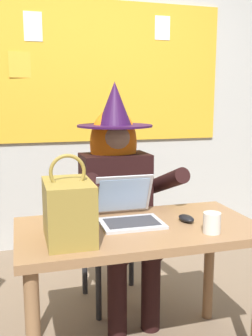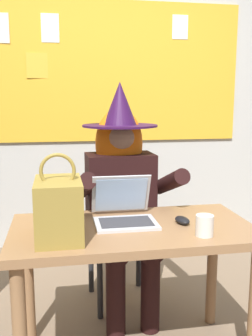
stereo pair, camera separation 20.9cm
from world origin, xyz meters
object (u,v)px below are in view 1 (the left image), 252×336
Objects in this scene: laptop at (128,212)px; coffee_mug at (212,223)px; handbag at (69,210)px; chair_at_desk at (112,223)px; person_costumed at (118,185)px; computer_mouse at (186,218)px; desk_main at (139,247)px.

laptop is 3.35× the size of coffee_mug.
chair_at_desk is at bearing 63.44° from handbag.
laptop is at bearing -10.11° from person_costumed.
person_costumed reaches higher than handbag.
handbag is 3.98× the size of coffee_mug.
laptop is at bearing 29.44° from handbag.
laptop reaches higher than computer_mouse.
laptop is 0.29m from computer_mouse.
computer_mouse is (0.28, -0.09, -0.03)m from laptop.
person_costumed is at bearing 58.73° from handbag.
chair_at_desk is 0.64× the size of person_costumed.
person_costumed is 4.46× the size of laptop.
chair_at_desk is at bearing 98.51° from computer_mouse.
laptop is 0.42m from coffee_mug.
coffee_mug is (0.29, -0.18, 0.16)m from desk_main.
computer_mouse is 1.09× the size of coffee_mug.
chair_at_desk is 0.91m from handbag.
desk_main is 0.28m from computer_mouse.
desk_main is 0.18m from laptop.
handbag is at bearing -32.94° from person_costumed.
coffee_mug is at bearing -7.98° from handbag.
computer_mouse is at bearing 13.72° from chair_at_desk.
computer_mouse is (0.25, -0.00, 0.13)m from desk_main.
chair_at_desk is 0.74m from computer_mouse.
chair_at_desk is 2.41× the size of handbag.
desk_main is at bearing 169.98° from computer_mouse.
coffee_mug reaches higher than desk_main.
coffee_mug is (0.25, -0.73, -0.04)m from person_costumed.
desk_main is 0.67m from chair_at_desk.
person_costumed is 0.77m from coffee_mug.
handbag reaches higher than laptop.
handbag is (-0.35, -0.09, 0.24)m from desk_main.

